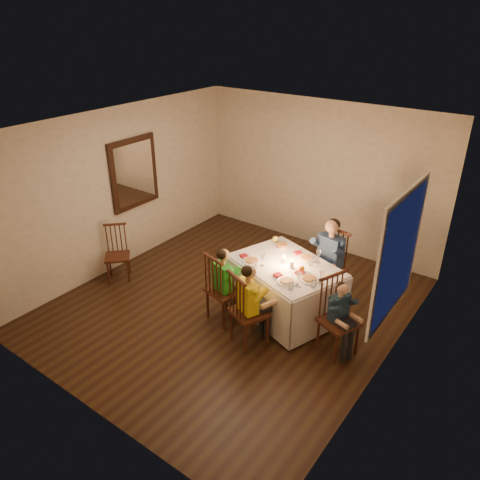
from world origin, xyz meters
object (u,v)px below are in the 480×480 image
Objects in this scene: adult at (325,295)px; child_yellow at (249,341)px; child_teal at (336,351)px; serving_bowl at (282,246)px; chair_near_right at (249,341)px; child_green at (225,318)px; chair_extra at (120,278)px; dining_table at (286,278)px; chair_near_left at (225,318)px; chair_end at (336,351)px; chair_adult at (325,295)px.

adult reaches higher than child_yellow.
child_teal is 1.70m from serving_bowl.
chair_near_right is 0.60m from child_green.
chair_extra is 0.90× the size of child_teal.
dining_table is 1.19m from child_teal.
child_teal is at bearing -156.49° from chair_near_left.
child_teal is (1.01, 0.49, 0.00)m from chair_near_right.
adult is (0.87, 1.37, 0.00)m from chair_near_left.
serving_bowl is at bearing 82.07° from chair_end.
dining_table is at bearing -118.34° from chair_near_left.
chair_adult is 1.16× the size of chair_extra.
dining_table reaches higher than chair_near_right.
chair_extra is 2.59m from child_yellow.
adult reaches higher than chair_extra.
adult is at bearing -18.34° from chair_extra.
child_yellow is at bearing -0.00° from chair_near_right.
adult is (2.89, 1.51, 0.00)m from chair_extra.
chair_near_left is 1.00× the size of chair_near_right.
chair_extra is 3.62m from child_teal.
chair_adult is 1.00× the size of chair_near_left.
serving_bowl reaches higher than child_yellow.
chair_near_left is 1.62m from adult.
serving_bowl is (-0.60, -0.34, 0.80)m from adult.
chair_extra is (-2.58, 0.06, 0.00)m from chair_near_right.
child_teal is at bearing -1.44° from dining_table.
chair_end reaches higher than chair_extra.
chair_adult is 1.29m from chair_end.
chair_end is 5.30× the size of serving_bowl.
child_yellow is at bearing -47.32° from chair_extra.
child_yellow is (2.58, -0.06, 0.00)m from chair_extra.
chair_extra is 3.27m from adult.
chair_end is at bearing -29.74° from serving_bowl.
chair_near_right is 0.92× the size of child_yellow.
serving_bowl reaches higher than dining_table.
dining_table is at bearing -29.00° from chair_extra.
chair_near_left is at bearing 121.92° from chair_end.
dining_table reaches higher than chair_extra.
chair_end is at bearing -1.44° from dining_table.
serving_bowl is at bearing -53.47° from chair_near_right.
adult is (0.31, 1.58, 0.00)m from chair_near_right.
child_green reaches higher than chair_extra.
chair_near_right is at bearing 173.03° from child_green.
chair_near_right is 1.04× the size of child_teal.
dining_table reaches higher than adult.
chair_near_right is 5.30× the size of serving_bowl.
serving_bowl is (-1.30, 0.74, 0.80)m from child_teal.
chair_end is (0.70, -1.09, 0.00)m from chair_adult.
chair_adult is at bearing 86.59° from dining_table.
child_yellow reaches higher than chair_near_left.
chair_extra is at bearing -141.50° from adult.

